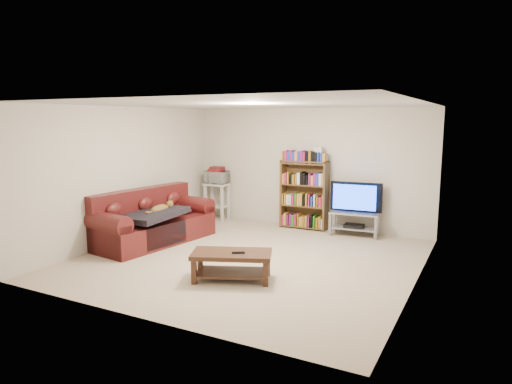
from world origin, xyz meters
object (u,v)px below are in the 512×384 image
Objects in this scene: tv_stand at (354,220)px; bookshelf at (304,194)px; sofa at (151,224)px; coffee_table at (232,260)px.

tv_stand is 0.68× the size of bookshelf.
sofa is at bearing -150.69° from tv_stand.
bookshelf is at bearing 55.16° from sofa.
coffee_table is (2.28, -1.03, -0.06)m from sofa.
coffee_table is 0.88× the size of bookshelf.
sofa is 2.50m from coffee_table.
coffee_table is at bearing -86.68° from bookshelf.
sofa is 3.05m from bookshelf.
tv_stand is at bearing -6.89° from bookshelf.
tv_stand is at bearing 41.94° from sofa.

